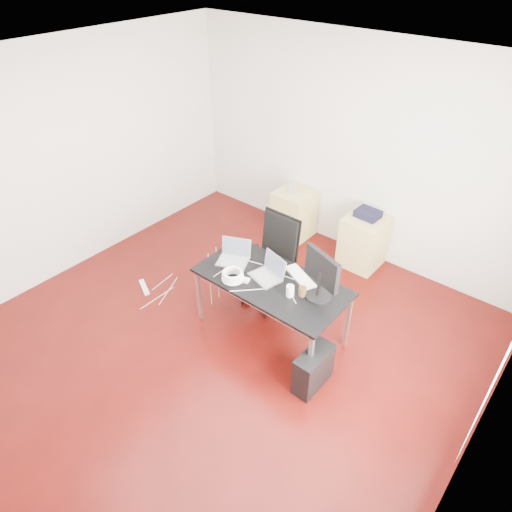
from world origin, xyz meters
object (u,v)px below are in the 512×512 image
Objects in this scene: desk at (271,285)px; office_chair at (272,257)px; pc_tower at (313,369)px; filing_cabinet_left at (294,214)px; filing_cabinet_right at (363,242)px.

office_chair reaches higher than desk.
desk is 3.56× the size of pc_tower.
desk is 1.48× the size of office_chair.
desk is at bearing 158.52° from pc_tower.
office_chair is at bearing 126.86° from desk.
filing_cabinet_left reaches higher than pc_tower.
filing_cabinet_left is at bearing 180.00° from filing_cabinet_right.
filing_cabinet_left is 1.12m from filing_cabinet_right.
filing_cabinet_left and filing_cabinet_right have the same top height.
pc_tower is at bearing -73.31° from filing_cabinet_right.
filing_cabinet_left is 2.74m from pc_tower.
office_chair is 1.43m from filing_cabinet_right.
desk is at bearing -94.60° from filing_cabinet_right.
office_chair is 1.54× the size of filing_cabinet_right.
filing_cabinet_right is (0.50, 1.31, -0.26)m from office_chair.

